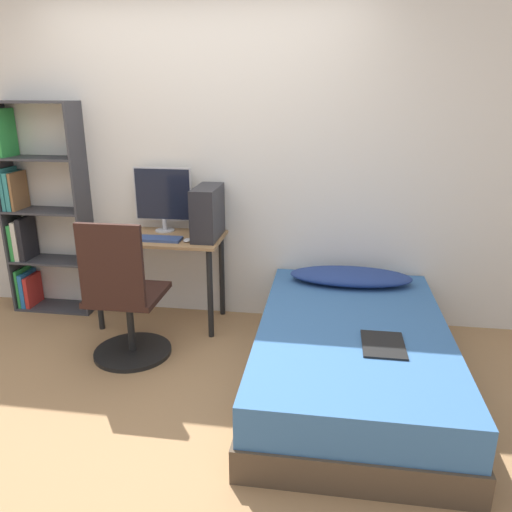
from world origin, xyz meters
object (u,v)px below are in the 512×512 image
(bed, at_px, (351,355))
(keyboard, at_px, (155,239))
(office_chair, at_px, (125,307))
(bookshelf, at_px, (34,216))
(monitor, at_px, (163,197))
(pc_tower, at_px, (208,212))

(bed, xyz_separation_m, keyboard, (-1.48, 0.61, 0.53))
(office_chair, bearing_deg, bed, -3.67)
(keyboard, bearing_deg, bed, -22.47)
(bookshelf, distance_m, monitor, 1.13)
(bookshelf, bearing_deg, monitor, 1.84)
(office_chair, distance_m, monitor, 0.99)
(bookshelf, relative_size, monitor, 3.38)
(bed, bearing_deg, pc_tower, 145.91)
(bookshelf, height_order, office_chair, bookshelf)
(pc_tower, bearing_deg, monitor, 161.54)
(keyboard, distance_m, pc_tower, 0.45)
(office_chair, relative_size, keyboard, 2.51)
(pc_tower, bearing_deg, office_chair, -124.30)
(office_chair, xyz_separation_m, pc_tower, (0.44, 0.64, 0.53))
(office_chair, relative_size, bed, 0.53)
(bookshelf, bearing_deg, office_chair, -34.74)
(office_chair, distance_m, keyboard, 0.62)
(office_chair, relative_size, pc_tower, 2.44)
(keyboard, bearing_deg, bookshelf, 168.65)
(office_chair, relative_size, monitor, 2.00)
(bookshelf, relative_size, keyboard, 4.25)
(bookshelf, relative_size, office_chair, 1.69)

